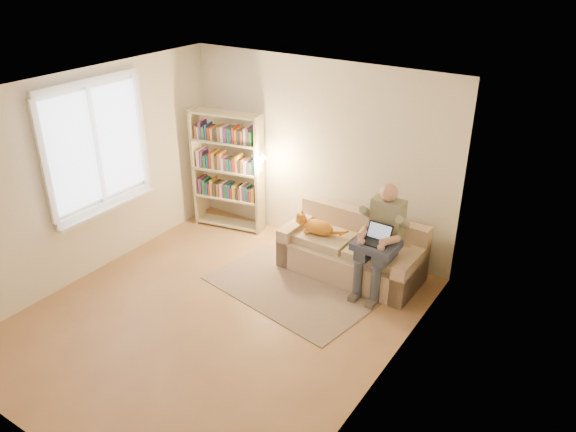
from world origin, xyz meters
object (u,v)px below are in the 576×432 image
Objects in this scene: cat at (319,227)px; bookshelf at (228,165)px; laptop at (376,237)px; person at (382,234)px; sofa at (352,253)px.

cat is 0.36× the size of bookshelf.
laptop is 0.17× the size of bookshelf.
person is 2.64m from bookshelf.
cat is 2.10× the size of laptop.
sofa is 0.68m from person.
bookshelf is at bearing 171.05° from laptop.
bookshelf is at bearing 171.61° from cat.
laptop reaches higher than sofa.
bookshelf is at bearing 176.34° from sofa.
laptop is 2.64m from bookshelf.
bookshelf reaches higher than person.
person is at bearing -18.78° from bookshelf.
sofa is 5.87× the size of laptop.
bookshelf is (-1.72, 0.27, 0.40)m from cat.
person is at bearing -17.67° from sofa.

